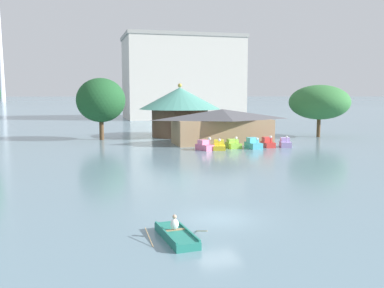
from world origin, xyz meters
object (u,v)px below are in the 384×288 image
at_px(background_building_block, 182,77).
at_px(pedal_boat_lavender, 285,143).
at_px(pedal_boat_pink, 205,146).
at_px(shoreline_tree_right, 319,102).
at_px(pedal_boat_cyan, 253,144).
at_px(pedal_boat_lime, 233,144).
at_px(pedal_boat_yellow, 219,146).
at_px(boathouse, 222,126).
at_px(pedal_boat_red, 268,143).
at_px(rowboat_with_rower, 176,235).
at_px(green_roof_pavilion, 180,108).
at_px(shoreline_tree_mid, 101,100).

bearing_deg(background_building_block, pedal_boat_lavender, -92.11).
relative_size(pedal_boat_pink, shoreline_tree_right, 0.28).
bearing_deg(pedal_boat_cyan, pedal_boat_lime, -113.39).
xyz_separation_m(pedal_boat_yellow, boathouse, (2.60, 6.38, 2.17)).
relative_size(pedal_boat_pink, pedal_boat_red, 1.14).
distance_m(rowboat_with_rower, boathouse, 42.72).
bearing_deg(pedal_boat_red, background_building_block, 178.10).
distance_m(boathouse, background_building_block, 67.22).
bearing_deg(pedal_boat_yellow, background_building_block, -173.38).
distance_m(boathouse, green_roof_pavilion, 12.98).
height_order(pedal_boat_yellow, pedal_boat_cyan, pedal_boat_yellow).
height_order(pedal_boat_red, background_building_block, background_building_block).
xyz_separation_m(pedal_boat_pink, pedal_boat_yellow, (1.96, -0.12, -0.04)).
height_order(pedal_boat_lime, boathouse, boathouse).
xyz_separation_m(shoreline_tree_mid, shoreline_tree_right, (36.03, -4.93, -0.42)).
xyz_separation_m(pedal_boat_red, shoreline_tree_mid, (-21.72, 15.61, 5.77)).
bearing_deg(pedal_boat_lavender, pedal_boat_red, -85.19).
xyz_separation_m(pedal_boat_pink, pedal_boat_lavender, (11.73, 0.14, -0.01)).
distance_m(pedal_boat_red, boathouse, 7.64).
height_order(rowboat_with_rower, pedal_boat_cyan, pedal_boat_cyan).
bearing_deg(pedal_boat_lavender, background_building_block, -165.18).
xyz_separation_m(pedal_boat_lavender, green_roof_pavilion, (-10.70, 18.39, 4.45)).
relative_size(pedal_boat_lime, green_roof_pavilion, 0.18).
bearing_deg(pedal_boat_cyan, boathouse, -161.57).
distance_m(pedal_boat_lime, pedal_boat_cyan, 2.72).
bearing_deg(pedal_boat_cyan, shoreline_tree_mid, -132.14).
xyz_separation_m(pedal_boat_red, boathouse, (-4.75, 5.59, 2.12)).
bearing_deg(shoreline_tree_mid, boathouse, -30.54).
distance_m(pedal_boat_pink, green_roof_pavilion, 19.08).
bearing_deg(green_roof_pavilion, pedal_boat_cyan, -72.44).
relative_size(rowboat_with_rower, background_building_block, 0.12).
relative_size(pedal_boat_pink, background_building_block, 0.08).
height_order(pedal_boat_yellow, boathouse, boathouse).
relative_size(rowboat_with_rower, shoreline_tree_right, 0.39).
xyz_separation_m(boathouse, shoreline_tree_right, (19.06, 5.09, 3.23)).
height_order(shoreline_tree_right, background_building_block, background_building_block).
xyz_separation_m(boathouse, green_roof_pavilion, (-3.53, 12.27, 2.30)).
bearing_deg(pedal_boat_yellow, green_roof_pavilion, -160.76).
bearing_deg(green_roof_pavilion, shoreline_tree_mid, -170.45).
distance_m(pedal_boat_cyan, pedal_boat_lavender, 4.84).
bearing_deg(rowboat_with_rower, background_building_block, 160.86).
bearing_deg(shoreline_tree_mid, pedal_boat_red, -35.70).
distance_m(pedal_boat_yellow, green_roof_pavilion, 19.20).
xyz_separation_m(pedal_boat_lime, boathouse, (0.20, 5.26, 2.18)).
bearing_deg(shoreline_tree_mid, pedal_boat_lavender, -33.74).
relative_size(pedal_boat_lavender, boathouse, 0.17).
bearing_deg(pedal_boat_cyan, rowboat_with_rower, -30.74).
bearing_deg(green_roof_pavilion, background_building_block, 76.00).
height_order(pedal_boat_cyan, green_roof_pavilion, green_roof_pavilion).
bearing_deg(pedal_boat_lavender, pedal_boat_cyan, -71.40).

